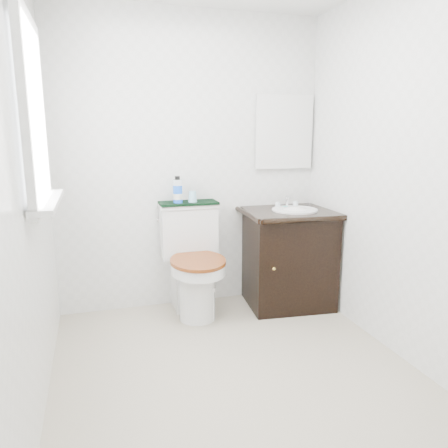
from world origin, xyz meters
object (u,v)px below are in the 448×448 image
cup (193,197)px  trash_bin (202,302)px  mouthwash_bottle (178,191)px  toilet (193,267)px  vanity (289,255)px

cup → trash_bin: bearing=-89.7°
mouthwash_bottle → toilet: bearing=-48.9°
vanity → cup: bearing=168.2°
vanity → mouthwash_bottle: bearing=169.8°
vanity → mouthwash_bottle: 1.08m
toilet → vanity: 0.82m
trash_bin → mouthwash_bottle: (-0.12, 0.27, 0.85)m
toilet → trash_bin: (0.03, -0.16, -0.24)m
cup → toilet: bearing=-106.2°
toilet → mouthwash_bottle: mouthwash_bottle is taller
trash_bin → cup: bearing=90.3°
vanity → cup: cup is taller
mouthwash_bottle → vanity: bearing=-10.2°
vanity → trash_bin: bearing=-172.5°
trash_bin → mouthwash_bottle: bearing=114.6°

